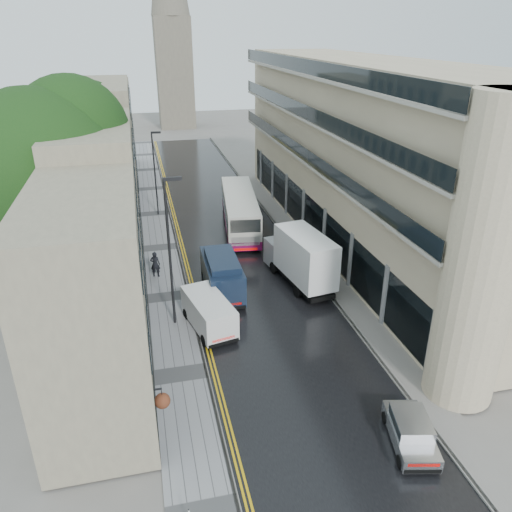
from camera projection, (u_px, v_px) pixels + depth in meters
name	position (u px, v px, depth m)	size (l,w,h in m)	color
road	(232.00, 242.00, 41.36)	(9.00, 85.00, 0.02)	black
left_sidewalk	(161.00, 248.00, 40.11)	(2.70, 85.00, 0.12)	gray
right_sidewalk	(294.00, 236.00, 42.47)	(1.80, 85.00, 0.12)	slate
old_shop_row	(106.00, 170.00, 39.09)	(4.50, 56.00, 12.00)	gray
modern_block	(362.00, 156.00, 39.29)	(8.00, 40.00, 14.00)	beige
church_spire	(170.00, 2.00, 81.36)	(6.40, 6.40, 40.00)	#6E6757
tree_near	(45.00, 201.00, 29.21)	(10.56, 10.56, 13.89)	black
tree_far	(73.00, 160.00, 41.07)	(9.24, 9.24, 12.46)	black
cream_bus	(228.00, 225.00, 40.52)	(2.61, 11.47, 3.13)	beige
white_lorry	(298.00, 270.00, 32.07)	(2.22, 7.38, 3.88)	white
silver_hatchback	(402.00, 454.00, 19.89)	(1.56, 3.58, 1.34)	#AAAAAF
white_van	(204.00, 330.00, 27.43)	(1.92, 4.48, 2.03)	white
navy_van	(211.00, 289.00, 30.97)	(2.21, 5.51, 2.81)	black
pedestrian	(155.00, 264.00, 35.00)	(0.69, 0.45, 1.88)	black
lamp_post_near	(170.00, 255.00, 28.01)	(1.00, 0.22, 8.86)	black
lamp_post_far	(155.00, 175.00, 45.57)	(0.87, 0.19, 7.70)	black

